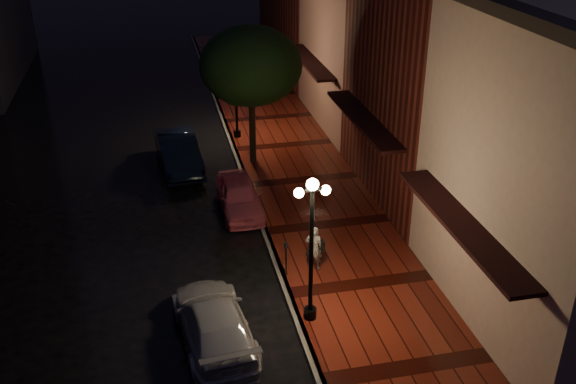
{
  "coord_description": "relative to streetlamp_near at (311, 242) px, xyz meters",
  "views": [
    {
      "loc": [
        -3.36,
        -19.01,
        11.37
      ],
      "look_at": [
        0.89,
        0.35,
        1.4
      ],
      "focal_mm": 40.0,
      "sensor_mm": 36.0,
      "label": 1
    }
  ],
  "objects": [
    {
      "name": "street_tree",
      "position": [
        0.26,
        10.99,
        1.64
      ],
      "size": [
        4.16,
        4.16,
        5.8
      ],
      "color": "black",
      "rests_on": "sidewalk"
    },
    {
      "name": "navy_car",
      "position": [
        -2.89,
        11.3,
        -1.87
      ],
      "size": [
        1.94,
        4.58,
        1.47
      ],
      "primitive_type": "imported",
      "rotation": [
        0.0,
        0.0,
        0.09
      ],
      "color": "black",
      "rests_on": "ground"
    },
    {
      "name": "streetlamp_near",
      "position": [
        0.0,
        0.0,
        0.0
      ],
      "size": [
        0.96,
        0.36,
        4.31
      ],
      "color": "black",
      "rests_on": "sidewalk"
    },
    {
      "name": "storefront_mid",
      "position": [
        6.65,
        7.0,
        2.9
      ],
      "size": [
        5.0,
        8.0,
        11.0
      ],
      "primitive_type": "cube",
      "color": "#511914",
      "rests_on": "ground"
    },
    {
      "name": "storefront_far",
      "position": [
        6.65,
        15.0,
        1.9
      ],
      "size": [
        5.0,
        8.0,
        9.0
      ],
      "primitive_type": "cube",
      "color": "#8C5951",
      "rests_on": "ground"
    },
    {
      "name": "sidewalk",
      "position": [
        1.9,
        5.0,
        -2.53
      ],
      "size": [
        4.5,
        60.0,
        0.15
      ],
      "primitive_type": "cube",
      "color": "#43120C",
      "rests_on": "ground"
    },
    {
      "name": "silver_car",
      "position": [
        -2.71,
        -0.28,
        -1.96
      ],
      "size": [
        2.22,
        4.56,
        1.28
      ],
      "primitive_type": "imported",
      "rotation": [
        0.0,
        0.0,
        3.24
      ],
      "color": "#B0B0B8",
      "rests_on": "ground"
    },
    {
      "name": "pink_car",
      "position": [
        -0.95,
        6.94,
        -1.98
      ],
      "size": [
        1.54,
        3.69,
        1.25
      ],
      "primitive_type": "imported",
      "rotation": [
        0.0,
        0.0,
        0.02
      ],
      "color": "#CA5367",
      "rests_on": "ground"
    },
    {
      "name": "streetlamp_far",
      "position": [
        0.0,
        14.0,
        0.0
      ],
      "size": [
        0.96,
        0.36,
        4.31
      ],
      "color": "black",
      "rests_on": "sidewalk"
    },
    {
      "name": "ground",
      "position": [
        -0.35,
        5.0,
        -2.6
      ],
      "size": [
        120.0,
        120.0,
        0.0
      ],
      "primitive_type": "plane",
      "color": "black",
      "rests_on": "ground"
    },
    {
      "name": "curb",
      "position": [
        -0.35,
        5.0,
        -2.53
      ],
      "size": [
        0.25,
        60.0,
        0.15
      ],
      "primitive_type": "cube",
      "color": "#595451",
      "rests_on": "ground"
    },
    {
      "name": "parking_meter",
      "position": [
        -0.2,
        2.23,
        -1.75
      ],
      "size": [
        0.12,
        0.1,
        1.15
      ],
      "rotation": [
        0.0,
        0.0,
        0.27
      ],
      "color": "black",
      "rests_on": "sidewalk"
    },
    {
      "name": "woman_with_umbrella",
      "position": [
        0.72,
        2.38,
        -1.07
      ],
      "size": [
        0.87,
        0.88,
        2.09
      ],
      "rotation": [
        0.0,
        0.0,
        2.72
      ],
      "color": "white",
      "rests_on": "sidewalk"
    },
    {
      "name": "storefront_near",
      "position": [
        6.65,
        -1.0,
        1.65
      ],
      "size": [
        5.0,
        8.0,
        8.5
      ],
      "primitive_type": "cube",
      "color": "gray",
      "rests_on": "ground"
    }
  ]
}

